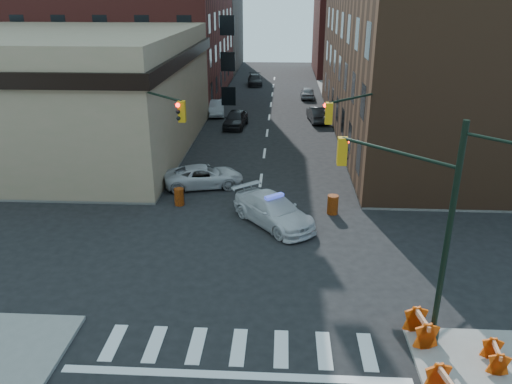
# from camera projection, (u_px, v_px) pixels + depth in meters

# --- Properties ---
(ground) EXTENTS (140.00, 140.00, 0.00)m
(ground) POSITION_uv_depth(u_px,v_px,m) (251.00, 253.00, 23.89)
(ground) COLOR black
(ground) RESTS_ON ground
(sidewalk_nw) EXTENTS (34.00, 54.50, 0.15)m
(sidewalk_nw) POSITION_uv_depth(u_px,v_px,m) (64.00, 104.00, 55.38)
(sidewalk_nw) COLOR gray
(sidewalk_nw) RESTS_ON ground
(sidewalk_ne) EXTENTS (34.00, 54.50, 0.15)m
(sidewalk_ne) POSITION_uv_depth(u_px,v_px,m) (487.00, 109.00, 53.01)
(sidewalk_ne) COLOR gray
(sidewalk_ne) RESTS_ON ground
(bank_building) EXTENTS (22.00, 22.00, 9.00)m
(bank_building) POSITION_uv_depth(u_px,v_px,m) (45.00, 92.00, 38.37)
(bank_building) COLOR #9C8066
(bank_building) RESTS_ON ground
(commercial_row_ne) EXTENTS (14.00, 34.00, 14.00)m
(commercial_row_ne) POSITION_uv_depth(u_px,v_px,m) (424.00, 52.00, 41.45)
(commercial_row_ne) COLOR #4E311F
(commercial_row_ne) RESTS_ON ground
(filler_nw) EXTENTS (20.00, 18.00, 16.00)m
(filler_nw) POSITION_uv_depth(u_px,v_px,m) (176.00, 17.00, 79.16)
(filler_nw) COLOR brown
(filler_nw) RESTS_ON ground
(filler_ne) EXTENTS (16.00, 16.00, 12.00)m
(filler_ne) POSITION_uv_depth(u_px,v_px,m) (369.00, 32.00, 74.65)
(filler_ne) COLOR maroon
(filler_ne) RESTS_ON ground
(signal_pole_se) EXTENTS (5.40, 5.27, 8.00)m
(signal_pole_se) POSITION_uv_depth(u_px,v_px,m) (419.00, 217.00, 16.74)
(signal_pole_se) COLOR black
(signal_pole_se) RESTS_ON sidewalk_se
(signal_pole_nw) EXTENTS (3.58, 3.67, 8.00)m
(signal_pole_nw) POSITION_uv_depth(u_px,v_px,m) (151.00, 134.00, 27.51)
(signal_pole_nw) COLOR black
(signal_pole_nw) RESTS_ON sidewalk_nw
(signal_pole_ne) EXTENTS (3.67, 3.58, 8.00)m
(signal_pole_ne) POSITION_uv_depth(u_px,v_px,m) (365.00, 138.00, 26.92)
(signal_pole_ne) COLOR black
(signal_pole_ne) RESTS_ON sidewalk_ne
(tree_ne_near) EXTENTS (3.00, 3.00, 4.85)m
(tree_ne_near) POSITION_uv_depth(u_px,v_px,m) (350.00, 86.00, 46.28)
(tree_ne_near) COLOR black
(tree_ne_near) RESTS_ON sidewalk_ne
(tree_ne_far) EXTENTS (3.00, 3.00, 4.85)m
(tree_ne_far) POSITION_uv_depth(u_px,v_px,m) (341.00, 73.00, 53.69)
(tree_ne_far) COLOR black
(tree_ne_far) RESTS_ON sidewalk_ne
(police_car) EXTENTS (5.13, 5.61, 1.58)m
(police_car) POSITION_uv_depth(u_px,v_px,m) (273.00, 211.00, 26.65)
(police_car) COLOR silver
(police_car) RESTS_ON ground
(pickup) EXTENTS (5.41, 3.43, 1.39)m
(pickup) POSITION_uv_depth(u_px,v_px,m) (204.00, 176.00, 31.86)
(pickup) COLOR #BCBCC0
(pickup) RESTS_ON ground
(parked_car_wnear) EXTENTS (2.29, 4.73, 1.56)m
(parked_car_wnear) POSITION_uv_depth(u_px,v_px,m) (236.00, 119.00, 45.91)
(parked_car_wnear) COLOR black
(parked_car_wnear) RESTS_ON ground
(parked_car_wfar) EXTENTS (2.07, 4.54, 1.45)m
(parked_car_wfar) POSITION_uv_depth(u_px,v_px,m) (216.00, 108.00, 50.50)
(parked_car_wfar) COLOR gray
(parked_car_wfar) RESTS_ON ground
(parked_car_wdeep) EXTENTS (2.27, 4.85, 1.37)m
(parked_car_wdeep) POSITION_uv_depth(u_px,v_px,m) (255.00, 80.00, 66.82)
(parked_car_wdeep) COLOR black
(parked_car_wdeep) RESTS_ON ground
(parked_car_enear) EXTENTS (2.10, 4.67, 1.49)m
(parked_car_enear) POSITION_uv_depth(u_px,v_px,m) (318.00, 114.00, 47.84)
(parked_car_enear) COLOR black
(parked_car_enear) RESTS_ON ground
(parked_car_efar) EXTENTS (1.62, 3.95, 1.34)m
(parked_car_efar) POSITION_uv_depth(u_px,v_px,m) (308.00, 93.00, 58.41)
(parked_car_efar) COLOR #9799A0
(parked_car_efar) RESTS_ON ground
(pedestrian_a) EXTENTS (0.84, 0.71, 1.97)m
(pedestrian_a) POSITION_uv_depth(u_px,v_px,m) (89.00, 178.00, 30.25)
(pedestrian_a) COLOR black
(pedestrian_a) RESTS_ON sidewalk_nw
(pedestrian_b) EXTENTS (0.82, 0.68, 1.56)m
(pedestrian_b) POSITION_uv_depth(u_px,v_px,m) (100.00, 186.00, 29.58)
(pedestrian_b) COLOR black
(pedestrian_b) RESTS_ON sidewalk_nw
(pedestrian_c) EXTENTS (1.06, 0.55, 1.74)m
(pedestrian_c) POSITION_uv_depth(u_px,v_px,m) (72.00, 165.00, 32.93)
(pedestrian_c) COLOR #222833
(pedestrian_c) RESTS_ON sidewalk_nw
(barrel_road) EXTENTS (0.79, 0.79, 1.09)m
(barrel_road) POSITION_uv_depth(u_px,v_px,m) (333.00, 205.00, 27.99)
(barrel_road) COLOR red
(barrel_road) RESTS_ON ground
(barrel_bank) EXTENTS (0.74, 0.74, 1.02)m
(barrel_bank) POSITION_uv_depth(u_px,v_px,m) (179.00, 197.00, 29.16)
(barrel_bank) COLOR #F03E0B
(barrel_bank) RESTS_ON ground
(barricade_se_a) EXTENTS (0.84, 1.39, 0.98)m
(barricade_se_a) POSITION_uv_depth(u_px,v_px,m) (421.00, 328.00, 17.57)
(barricade_se_a) COLOR #BE4208
(barricade_se_a) RESTS_ON sidewalk_se
(barricade_se_b) EXTENTS (0.64, 1.11, 0.79)m
(barricade_se_b) POSITION_uv_depth(u_px,v_px,m) (495.00, 357.00, 16.33)
(barricade_se_b) COLOR #D74B0A
(barricade_se_b) RESTS_ON sidewalk_se
(barricade_nw_a) EXTENTS (1.24, 0.75, 0.88)m
(barricade_nw_a) POSITION_uv_depth(u_px,v_px,m) (141.00, 182.00, 31.24)
(barricade_nw_a) COLOR red
(barricade_nw_a) RESTS_ON sidewalk_nw
(barricade_nw_b) EXTENTS (1.19, 0.69, 0.85)m
(barricade_nw_b) POSITION_uv_depth(u_px,v_px,m) (103.00, 181.00, 31.36)
(barricade_nw_b) COLOR #CA4C09
(barricade_nw_b) RESTS_ON sidewalk_nw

